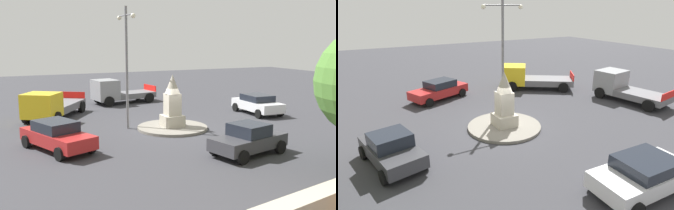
# 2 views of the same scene
# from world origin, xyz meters

# --- Properties ---
(ground_plane) EXTENTS (80.00, 80.00, 0.00)m
(ground_plane) POSITION_xyz_m (0.00, 0.00, 0.00)
(ground_plane) COLOR #38383D
(traffic_island) EXTENTS (4.27, 4.27, 0.16)m
(traffic_island) POSITION_xyz_m (0.00, 0.00, 0.08)
(traffic_island) COLOR gray
(traffic_island) RESTS_ON ground
(monument) EXTENTS (1.21, 1.21, 3.17)m
(monument) POSITION_xyz_m (0.00, 0.00, 1.58)
(monument) COLOR #B2AA99
(monument) RESTS_ON traffic_island
(streetlamp) EXTENTS (2.81, 0.28, 7.31)m
(streetlamp) POSITION_xyz_m (-1.23, -2.44, 4.40)
(streetlamp) COLOR slate
(streetlamp) RESTS_ON ground
(car_white_parked_right) EXTENTS (4.18, 2.16, 1.42)m
(car_white_parked_right) POSITION_xyz_m (-1.77, 7.69, 0.75)
(car_white_parked_right) COLOR silver
(car_white_parked_right) RESTS_ON ground
(car_dark_grey_approaching) EXTENTS (2.64, 4.09, 1.50)m
(car_dark_grey_approaching) POSITION_xyz_m (6.26, 1.03, 0.75)
(car_dark_grey_approaching) COLOR #38383D
(car_dark_grey_approaching) RESTS_ON ground
(car_red_parked_left) EXTENTS (4.76, 3.25, 1.46)m
(car_red_parked_left) POSITION_xyz_m (1.78, -7.09, 0.76)
(car_red_parked_left) COLOR #B22323
(car_red_parked_left) RESTS_ON ground
(truck_yellow_waiting) EXTENTS (6.10, 5.00, 1.99)m
(truck_yellow_waiting) POSITION_xyz_m (-5.85, -6.33, 0.95)
(truck_yellow_waiting) COLOR yellow
(truck_yellow_waiting) RESTS_ON ground
(truck_grey_far_side) EXTENTS (3.10, 5.51, 2.08)m
(truck_grey_far_side) POSITION_xyz_m (-10.41, -0.38, 0.99)
(truck_grey_far_side) COLOR gray
(truck_grey_far_side) RESTS_ON ground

